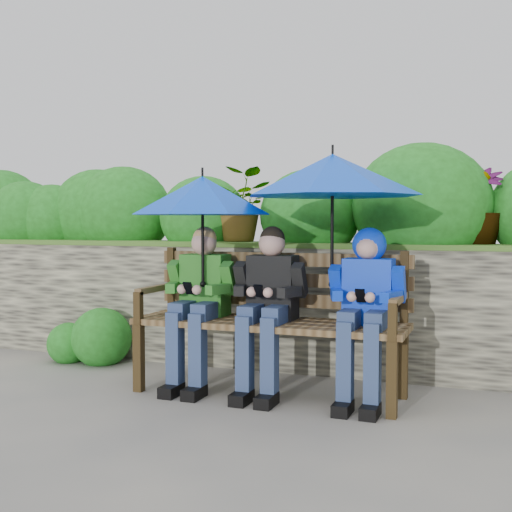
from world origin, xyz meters
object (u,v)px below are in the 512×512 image
at_px(boy_right, 366,298).
at_px(umbrella_left, 202,196).
at_px(boy_left, 199,297).
at_px(boy_middle, 268,300).
at_px(park_bench, 272,312).
at_px(umbrella_right, 332,175).

bearing_deg(boy_right, umbrella_left, -178.08).
xyz_separation_m(boy_left, umbrella_left, (0.04, -0.03, 0.72)).
bearing_deg(umbrella_left, boy_middle, 2.99).
relative_size(boy_middle, boy_right, 1.01).
relative_size(park_bench, boy_right, 1.64).
distance_m(boy_left, boy_right, 1.20).
xyz_separation_m(park_bench, boy_right, (0.67, -0.08, 0.13)).
relative_size(boy_left, umbrella_right, 0.98).
distance_m(umbrella_left, umbrella_right, 0.93).
xyz_separation_m(boy_middle, boy_right, (0.67, 0.01, 0.04)).
xyz_separation_m(boy_right, umbrella_right, (-0.24, 0.05, 0.81)).
bearing_deg(boy_left, umbrella_left, -32.13).
bearing_deg(boy_left, boy_middle, -0.04).
height_order(park_bench, umbrella_left, umbrella_left).
distance_m(boy_left, umbrella_left, 0.72).
bearing_deg(umbrella_left, park_bench, 13.51).
height_order(park_bench, boy_left, boy_left).
distance_m(boy_right, umbrella_left, 1.34).
bearing_deg(boy_right, park_bench, 173.46).
xyz_separation_m(park_bench, umbrella_left, (-0.48, -0.12, 0.81)).
bearing_deg(park_bench, umbrella_left, -166.49).
distance_m(boy_middle, umbrella_right, 0.95).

